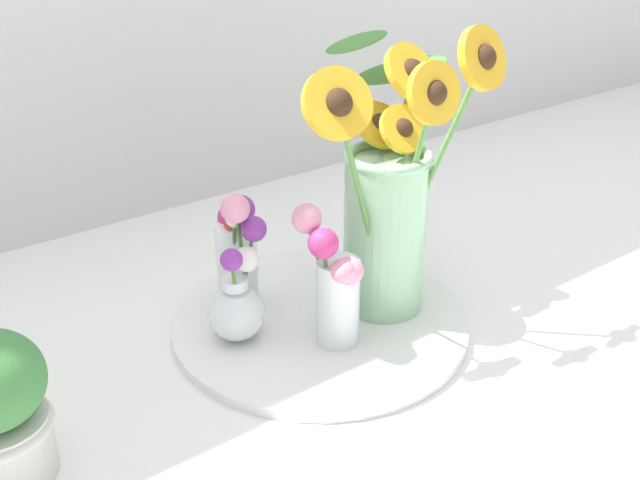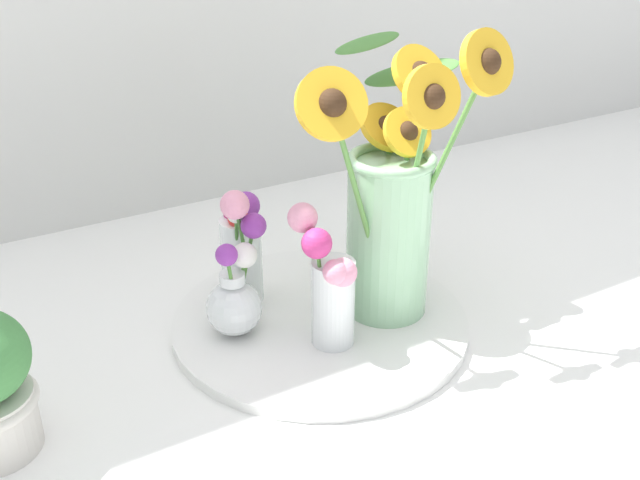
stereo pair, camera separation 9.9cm
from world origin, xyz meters
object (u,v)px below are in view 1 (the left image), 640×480
(mason_jar_sunflowers, at_px, (389,203))
(vase_small_center, at_px, (333,285))
(vase_bulb_right, at_px, (238,300))
(serving_tray, at_px, (320,322))
(vase_small_back, at_px, (237,248))

(mason_jar_sunflowers, bearing_deg, vase_small_center, -163.48)
(mason_jar_sunflowers, relative_size, vase_bulb_right, 2.52)
(serving_tray, relative_size, vase_bulb_right, 2.56)
(vase_small_center, bearing_deg, mason_jar_sunflowers, 16.52)
(vase_small_back, bearing_deg, serving_tray, -52.86)
(vase_small_center, bearing_deg, vase_bulb_right, 136.97)
(serving_tray, xyz_separation_m, vase_small_center, (-0.02, -0.06, 0.10))
(vase_bulb_right, bearing_deg, vase_small_center, -43.03)
(serving_tray, xyz_separation_m, vase_small_back, (-0.07, 0.10, 0.10))
(mason_jar_sunflowers, height_order, vase_small_back, mason_jar_sunflowers)
(serving_tray, bearing_deg, vase_small_back, 127.14)
(vase_small_center, xyz_separation_m, vase_small_back, (-0.05, 0.16, 0.00))
(mason_jar_sunflowers, xyz_separation_m, vase_bulb_right, (-0.21, 0.05, -0.10))
(vase_small_center, distance_m, vase_small_back, 0.16)
(serving_tray, distance_m, vase_small_center, 0.11)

